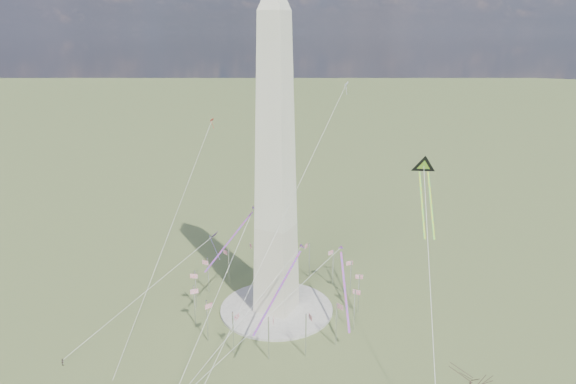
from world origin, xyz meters
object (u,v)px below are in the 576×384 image
at_px(washington_monument, 276,165).
at_px(kite_delta_black, 424,170).
at_px(tree_near, 471,379).
at_px(person_west, 63,362).

distance_m(washington_monument, kite_delta_black, 42.29).
relative_size(washington_monument, tree_near, 6.34).
relative_size(tree_near, person_west, 8.32).
height_order(tree_near, person_west, tree_near).
bearing_deg(washington_monument, person_west, -127.28).
distance_m(tree_near, kite_delta_black, 55.33).
xyz_separation_m(washington_monument, kite_delta_black, (41.01, 10.28, 0.78)).
xyz_separation_m(washington_monument, person_west, (-38.42, -50.48, -47.00)).
height_order(tree_near, kite_delta_black, kite_delta_black).
bearing_deg(washington_monument, kite_delta_black, 14.07).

